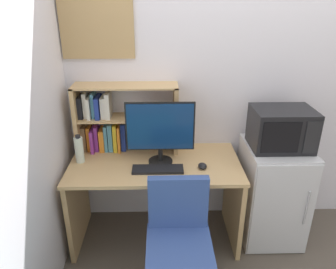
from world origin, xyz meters
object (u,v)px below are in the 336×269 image
object	(u,v)px
keyboard	(158,169)
computer_mouse	(202,166)
hutch_bookshelf	(112,119)
microwave	(282,129)
water_bottle	(79,149)
monitor	(160,130)
mini_fridge	(272,192)
wall_corkboard	(96,21)
desk_chair	(179,250)

from	to	relation	value
keyboard	computer_mouse	size ratio (longest dim) A/B	4.58
hutch_bookshelf	microwave	size ratio (longest dim) A/B	1.82
water_bottle	monitor	bearing A→B (deg)	-1.99
mini_fridge	wall_corkboard	distance (m)	1.94
hutch_bookshelf	mini_fridge	bearing A→B (deg)	-9.27
monitor	desk_chair	distance (m)	0.86
desk_chair	computer_mouse	bearing A→B (deg)	67.07
computer_mouse	desk_chair	bearing A→B (deg)	-112.93
water_bottle	wall_corkboard	size ratio (longest dim) A/B	0.41
keyboard	microwave	size ratio (longest dim) A/B	0.84
hutch_bookshelf	wall_corkboard	distance (m)	0.76
mini_fridge	water_bottle	bearing A→B (deg)	179.90
computer_mouse	mini_fridge	bearing A→B (deg)	11.47
mini_fridge	microwave	distance (m)	0.57
computer_mouse	wall_corkboard	world-z (taller)	wall_corkboard
computer_mouse	mini_fridge	distance (m)	0.70
hutch_bookshelf	computer_mouse	bearing A→B (deg)	-25.62
hutch_bookshelf	desk_chair	world-z (taller)	hutch_bookshelf
monitor	keyboard	distance (m)	0.30
keyboard	wall_corkboard	size ratio (longest dim) A/B	0.69
monitor	water_bottle	bearing A→B (deg)	178.01
keyboard	desk_chair	world-z (taller)	desk_chair
microwave	water_bottle	bearing A→B (deg)	-179.99
hutch_bookshelf	monitor	bearing A→B (deg)	-30.92
hutch_bookshelf	monitor	xyz separation A→B (m)	(0.39, -0.23, 0.00)
hutch_bookshelf	wall_corkboard	world-z (taller)	wall_corkboard
desk_chair	wall_corkboard	xyz separation A→B (m)	(-0.58, 0.90, 1.37)
hutch_bookshelf	mini_fridge	xyz separation A→B (m)	(1.31, -0.21, -0.58)
monitor	computer_mouse	bearing A→B (deg)	-18.35
monitor	computer_mouse	distance (m)	0.42
wall_corkboard	computer_mouse	bearing A→B (deg)	-28.62
monitor	wall_corkboard	bearing A→B (deg)	145.40
water_bottle	mini_fridge	xyz separation A→B (m)	(1.55, -0.00, -0.41)
monitor	water_bottle	world-z (taller)	monitor
monitor	microwave	world-z (taller)	monitor
hutch_bookshelf	wall_corkboard	size ratio (longest dim) A/B	1.48
water_bottle	microwave	world-z (taller)	microwave
mini_fridge	wall_corkboard	world-z (taller)	wall_corkboard
microwave	desk_chair	bearing A→B (deg)	-143.51
hutch_bookshelf	keyboard	world-z (taller)	hutch_bookshelf
water_bottle	microwave	xyz separation A→B (m)	(1.55, 0.00, 0.16)
mini_fridge	desk_chair	bearing A→B (deg)	-143.65
computer_mouse	water_bottle	xyz separation A→B (m)	(-0.94, 0.13, 0.09)
microwave	computer_mouse	bearing A→B (deg)	-168.26
keyboard	hutch_bookshelf	bearing A→B (deg)	135.43
microwave	desk_chair	size ratio (longest dim) A/B	0.53
wall_corkboard	keyboard	bearing A→B (deg)	-45.39
desk_chair	monitor	bearing A→B (deg)	101.33
computer_mouse	mini_fridge	xyz separation A→B (m)	(0.61, 0.12, -0.33)
monitor	mini_fridge	size ratio (longest dim) A/B	0.62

